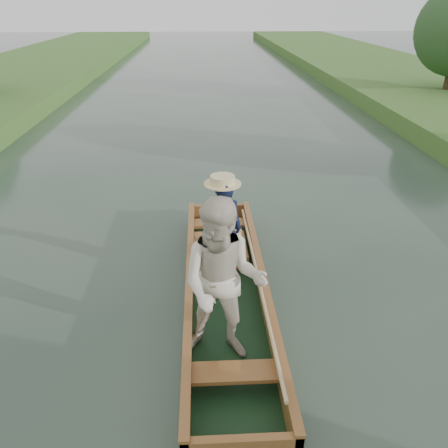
{
  "coord_description": "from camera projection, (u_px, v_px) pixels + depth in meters",
  "views": [
    {
      "loc": [
        -0.29,
        -5.0,
        3.84
      ],
      "look_at": [
        0.0,
        0.6,
        0.95
      ],
      "focal_mm": 35.0,
      "sensor_mm": 36.0,
      "label": 1
    }
  ],
  "objects": [
    {
      "name": "punt",
      "position": [
        224.0,
        275.0,
        5.52
      ],
      "size": [
        1.2,
        5.0,
        2.08
      ],
      "color": "black",
      "rests_on": "ground"
    },
    {
      "name": "ground",
      "position": [
        226.0,
        302.0,
        6.21
      ],
      "size": [
        120.0,
        120.0,
        0.0
      ],
      "primitive_type": "plane",
      "color": "#283D30",
      "rests_on": "ground"
    },
    {
      "name": "trees_far",
      "position": [
        245.0,
        48.0,
        13.06
      ],
      "size": [
        22.65,
        12.51,
        4.54
      ],
      "color": "#47331E",
      "rests_on": "ground"
    }
  ]
}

